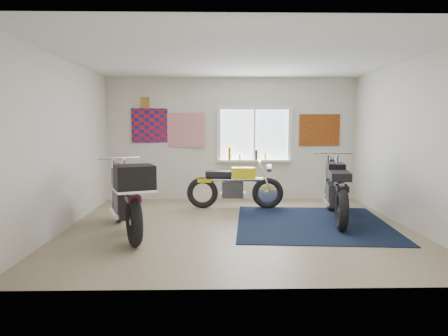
{
  "coord_description": "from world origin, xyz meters",
  "views": [
    {
      "loc": [
        -0.36,
        -6.37,
        1.64
      ],
      "look_at": [
        -0.22,
        0.4,
        0.93
      ],
      "focal_mm": 32.0,
      "sensor_mm": 36.0,
      "label": 1
    }
  ],
  "objects_px": {
    "maroon_tourer": "(127,197)",
    "navy_rug": "(312,223)",
    "yellow_triumph": "(235,187)",
    "black_chrome_bike": "(336,191)"
  },
  "relations": [
    {
      "from": "maroon_tourer",
      "to": "navy_rug",
      "type": "bearing_deg",
      "value": -98.52
    },
    {
      "from": "navy_rug",
      "to": "yellow_triumph",
      "type": "distance_m",
      "value": 1.86
    },
    {
      "from": "yellow_triumph",
      "to": "black_chrome_bike",
      "type": "height_order",
      "value": "black_chrome_bike"
    },
    {
      "from": "navy_rug",
      "to": "black_chrome_bike",
      "type": "height_order",
      "value": "black_chrome_bike"
    },
    {
      "from": "yellow_triumph",
      "to": "black_chrome_bike",
      "type": "distance_m",
      "value": 2.01
    },
    {
      "from": "yellow_triumph",
      "to": "maroon_tourer",
      "type": "bearing_deg",
      "value": -127.94
    },
    {
      "from": "yellow_triumph",
      "to": "black_chrome_bike",
      "type": "bearing_deg",
      "value": -27.96
    },
    {
      "from": "black_chrome_bike",
      "to": "maroon_tourer",
      "type": "height_order",
      "value": "black_chrome_bike"
    },
    {
      "from": "navy_rug",
      "to": "black_chrome_bike",
      "type": "bearing_deg",
      "value": 30.41
    },
    {
      "from": "navy_rug",
      "to": "maroon_tourer",
      "type": "xyz_separation_m",
      "value": [
        -2.96,
        -0.67,
        0.59
      ]
    }
  ]
}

